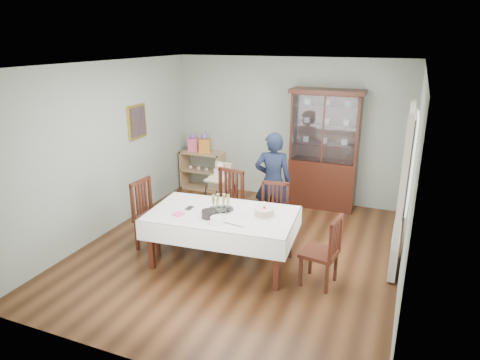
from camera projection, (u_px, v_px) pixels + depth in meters
The scene contains 25 objects.
floor at pixel (239, 251), 6.39m from camera, with size 5.00×5.00×0.00m, color #593319.
room_shell at pixel (252, 132), 6.31m from camera, with size 5.00×5.00×5.00m.
dining_table at pixel (222, 238), 5.94m from camera, with size 2.09×1.31×0.76m.
china_cabinet at pixel (324, 148), 7.75m from camera, with size 1.30×0.48×2.18m.
sideboard at pixel (202, 170), 8.89m from camera, with size 0.90×0.38×0.80m.
picture_frame at pixel (137, 122), 7.36m from camera, with size 0.04×0.48×0.58m, color gold.
window at pixel (411, 162), 5.37m from camera, with size 0.04×1.02×1.22m, color white.
curtain_left at pixel (403, 183), 4.87m from camera, with size 0.07×0.30×1.55m, color silver.
curtain_right at pixel (407, 157), 5.96m from camera, with size 0.07×0.30×1.55m, color silver.
radiator at pixel (395, 250), 5.78m from camera, with size 0.10×0.80×0.55m, color white.
chair_far_left at pixel (225, 218), 6.75m from camera, with size 0.56×0.56×1.07m.
chair_far_right at pixel (272, 228), 6.48m from camera, with size 0.49×0.49×0.97m.
chair_end_left at pixel (154, 228), 6.41m from camera, with size 0.50×0.50×1.04m.
chair_end_right at pixel (320, 264), 5.46m from camera, with size 0.48×0.48×0.95m.
woman at pixel (273, 182), 6.91m from camera, with size 0.60×0.39×1.63m, color black.
high_chair at pixel (220, 195), 7.55m from camera, with size 0.49×0.49×0.98m.
champagne_tray at pixel (221, 206), 5.88m from camera, with size 0.36×0.36×0.21m.
birthday_cake at pixel (264, 212), 5.70m from camera, with size 0.30×0.30×0.21m.
plate_stack_dark at pixel (209, 214), 5.66m from camera, with size 0.20×0.20×0.10m, color black.
plate_stack_white at pixel (217, 220), 5.50m from camera, with size 0.19×0.19×0.08m, color white.
napkin_stack at pixel (179, 214), 5.76m from camera, with size 0.13×0.13×0.02m, color #FF5D8D.
cutlery at pixel (187, 208), 5.98m from camera, with size 0.11×0.16×0.01m, color silver, non-canonical shape.
cake_knife at pixel (234, 225), 5.44m from camera, with size 0.29×0.03×0.01m, color silver.
gift_bag_pink at pixel (193, 144), 8.76m from camera, with size 0.22×0.17×0.36m.
gift_bag_orange at pixel (204, 144), 8.66m from camera, with size 0.25×0.22×0.40m.
Camera 1 is at (2.17, -5.29, 3.04)m, focal length 32.00 mm.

